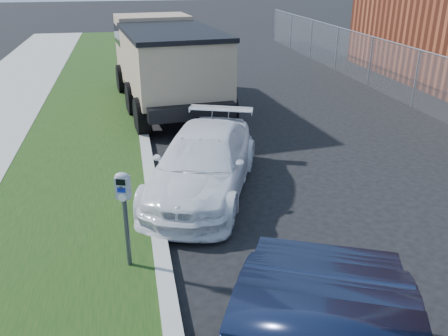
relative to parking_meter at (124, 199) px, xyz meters
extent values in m
plane|color=black|center=(3.08, 0.27, -1.20)|extent=(120.00, 120.00, 0.00)
cube|color=gray|center=(0.48, 2.27, -1.13)|extent=(0.25, 50.00, 0.15)
cube|color=black|center=(-1.12, 2.27, -1.14)|extent=(3.00, 50.00, 0.13)
plane|color=slate|center=(9.08, 7.27, -0.30)|extent=(0.00, 30.00, 30.00)
cylinder|color=gray|center=(9.08, 7.27, 0.60)|extent=(0.04, 30.00, 0.04)
cylinder|color=gray|center=(9.08, 7.27, -0.30)|extent=(0.06, 0.06, 1.80)
cylinder|color=gray|center=(9.08, 10.27, -0.30)|extent=(0.06, 0.06, 1.80)
cylinder|color=gray|center=(9.08, 13.27, -0.30)|extent=(0.06, 0.06, 1.80)
cylinder|color=gray|center=(9.08, 16.27, -0.30)|extent=(0.06, 0.06, 1.80)
cylinder|color=gray|center=(9.08, 19.27, -0.30)|extent=(0.06, 0.06, 1.80)
cylinder|color=gray|center=(9.08, 22.27, -0.30)|extent=(0.06, 0.06, 1.80)
cylinder|color=#3F4247|center=(0.00, 0.00, -0.53)|extent=(0.09, 0.09, 1.07)
cube|color=gray|center=(0.00, 0.00, 0.19)|extent=(0.22, 0.18, 0.32)
ellipsoid|color=gray|center=(0.00, 0.00, 0.35)|extent=(0.23, 0.19, 0.12)
cube|color=black|center=(-0.02, -0.06, 0.29)|extent=(0.12, 0.05, 0.09)
cube|color=#0D1C98|center=(-0.02, -0.06, 0.17)|extent=(0.11, 0.04, 0.07)
cylinder|color=silver|center=(-0.02, -0.06, 0.06)|extent=(0.11, 0.04, 0.12)
cube|color=#3F4247|center=(-0.02, -0.06, 0.21)|extent=(0.04, 0.02, 0.05)
imported|color=white|center=(1.52, 2.56, -0.58)|extent=(3.18, 4.62, 1.24)
cube|color=black|center=(1.40, 8.68, -0.45)|extent=(2.95, 6.82, 0.36)
cube|color=#90795D|center=(1.16, 11.05, 0.40)|extent=(2.61, 2.10, 2.07)
cube|color=black|center=(1.16, 11.05, 0.82)|extent=(2.64, 2.13, 0.62)
cube|color=#90795D|center=(1.49, 7.86, 0.40)|extent=(2.92, 4.58, 1.66)
cube|color=black|center=(1.49, 7.86, 1.26)|extent=(3.03, 4.69, 0.12)
cube|color=black|center=(1.06, 12.03, -0.53)|extent=(2.49, 0.41, 0.31)
cylinder|color=black|center=(-0.01, 10.82, -0.69)|extent=(0.44, 1.06, 1.03)
cylinder|color=black|center=(2.35, 11.07, -0.69)|extent=(0.44, 1.06, 1.03)
cylinder|color=black|center=(0.27, 8.04, -0.69)|extent=(0.44, 1.06, 1.03)
cylinder|color=black|center=(2.64, 8.29, -0.69)|extent=(0.44, 1.06, 1.03)
cylinder|color=black|center=(0.46, 6.19, -0.69)|extent=(0.44, 1.06, 1.03)
cylinder|color=black|center=(2.83, 6.44, -0.69)|extent=(0.44, 1.06, 1.03)
camera|label=1|loc=(0.19, -6.03, 2.98)|focal=38.00mm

